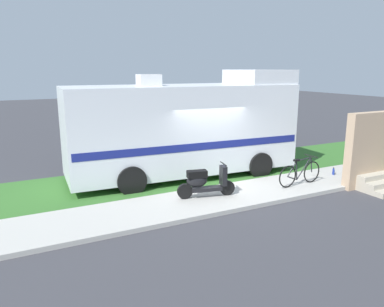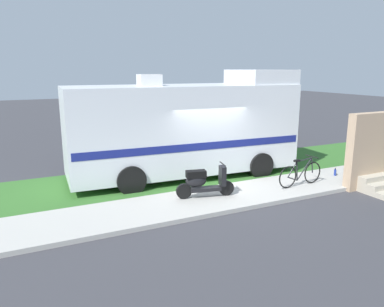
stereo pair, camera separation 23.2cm
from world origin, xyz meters
name	(u,v)px [view 1 (the left image)]	position (x,y,z in m)	size (l,w,h in m)	color
ground_plane	(214,186)	(0.00, 0.00, 0.00)	(80.00, 80.00, 0.00)	#38383D
sidewalk	(234,196)	(0.00, -1.20, 0.06)	(24.00, 2.00, 0.12)	#ADAAA3
grass_strip	(193,174)	(0.00, 1.50, 0.04)	(24.00, 3.40, 0.08)	#336628
motorhome_rv	(186,127)	(-0.30, 1.42, 1.75)	(7.90, 2.83, 3.68)	silver
scooter	(204,182)	(-0.93, -1.03, 0.58)	(1.68, 0.63, 0.97)	black
bicycle	(300,173)	(2.32, -1.40, 0.51)	(1.75, 0.52, 0.90)	black
pickup_truck_near	(236,124)	(4.73, 5.88, 0.95)	(5.41, 2.14, 1.78)	#B7B29E
pickup_truck_far	(190,118)	(3.60, 8.94, 0.99)	(5.53, 2.48, 1.86)	#1E2328
porch_steps	(373,158)	(4.48, -2.29, 0.97)	(2.00, 1.26, 2.40)	#B2A893
bottle_green	(334,172)	(4.17, -1.08, 0.22)	(0.06, 0.06, 0.24)	navy
bottle_spare	(333,171)	(4.22, -1.02, 0.23)	(0.07, 0.07, 0.25)	navy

